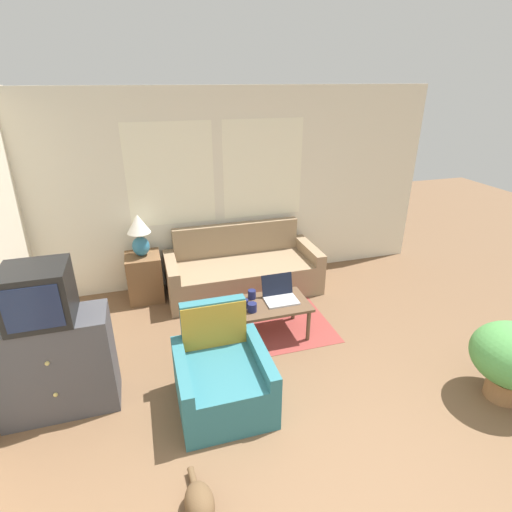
{
  "coord_description": "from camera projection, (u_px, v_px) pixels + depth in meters",
  "views": [
    {
      "loc": [
        -1.09,
        -1.38,
        2.68
      ],
      "look_at": [
        0.14,
        2.74,
        0.75
      ],
      "focal_mm": 28.0,
      "sensor_mm": 36.0,
      "label": 1
    }
  ],
  "objects": [
    {
      "name": "armchair",
      "position": [
        222.0,
        377.0,
        3.52
      ],
      "size": [
        0.79,
        0.82,
        0.87
      ],
      "color": "#2D6B75",
      "rests_on": "ground_plane"
    },
    {
      "name": "rug",
      "position": [
        257.0,
        310.0,
        5.03
      ],
      "size": [
        1.47,
        1.84,
        0.01
      ],
      "color": "brown",
      "rests_on": "ground_plane"
    },
    {
      "name": "tv_dresser",
      "position": [
        56.0,
        365.0,
        3.38
      ],
      "size": [
        0.94,
        0.44,
        0.91
      ],
      "color": "#424247",
      "rests_on": "ground_plane"
    },
    {
      "name": "laptop",
      "position": [
        280.0,
        295.0,
        4.44
      ],
      "size": [
        0.36,
        0.31,
        0.26
      ],
      "color": "#B7B7BC",
      "rests_on": "coffee_table"
    },
    {
      "name": "coffee_table",
      "position": [
        271.0,
        307.0,
        4.42
      ],
      "size": [
        0.82,
        0.54,
        0.41
      ],
      "color": "brown",
      "rests_on": "ground_plane"
    },
    {
      "name": "cat_black",
      "position": [
        200.0,
        505.0,
        2.63
      ],
      "size": [
        0.21,
        0.55,
        0.2
      ],
      "rotation": [
        0.0,
        0.0,
        -1.51
      ],
      "color": "brown",
      "rests_on": "ground_plane"
    },
    {
      "name": "wall_back",
      "position": [
        224.0,
        189.0,
        5.35
      ],
      "size": [
        5.92,
        0.06,
        2.6
      ],
      "color": "silver",
      "rests_on": "ground_plane"
    },
    {
      "name": "cup_white",
      "position": [
        245.0,
        304.0,
        4.28
      ],
      "size": [
        0.08,
        0.08,
        0.1
      ],
      "color": "#191E4C",
      "rests_on": "coffee_table"
    },
    {
      "name": "table_lamp",
      "position": [
        139.0,
        232.0,
        4.93
      ],
      "size": [
        0.29,
        0.29,
        0.54
      ],
      "color": "teal",
      "rests_on": "side_table"
    },
    {
      "name": "couch",
      "position": [
        242.0,
        271.0,
        5.44
      ],
      "size": [
        2.03,
        0.84,
        0.85
      ],
      "color": "#937A5B",
      "rests_on": "ground_plane"
    },
    {
      "name": "cup_yellow",
      "position": [
        252.0,
        307.0,
        4.22
      ],
      "size": [
        0.1,
        0.1,
        0.1
      ],
      "color": "#191E4C",
      "rests_on": "coffee_table"
    },
    {
      "name": "cup_navy",
      "position": [
        252.0,
        294.0,
        4.46
      ],
      "size": [
        0.09,
        0.09,
        0.1
      ],
      "color": "#191E4C",
      "rests_on": "coffee_table"
    },
    {
      "name": "television",
      "position": [
        38.0,
        294.0,
        3.1
      ],
      "size": [
        0.49,
        0.46,
        0.46
      ],
      "color": "black",
      "rests_on": "tv_dresser"
    },
    {
      "name": "side_table",
      "position": [
        145.0,
        277.0,
        5.18
      ],
      "size": [
        0.43,
        0.43,
        0.62
      ],
      "color": "brown",
      "rests_on": "ground_plane"
    }
  ]
}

